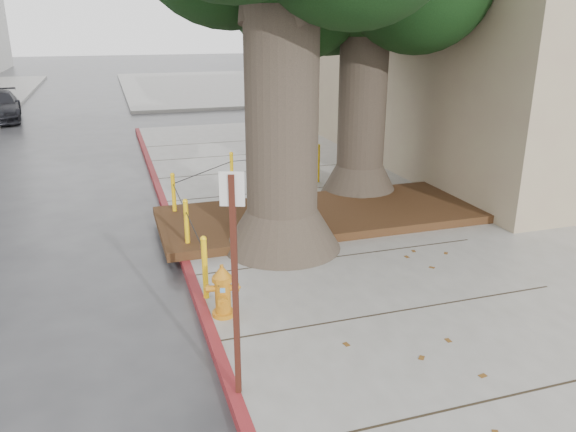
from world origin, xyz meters
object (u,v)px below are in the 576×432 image
Objects in this scene: car_silver at (290,104)px; car_red at (395,98)px; fire_hydrant at (223,291)px; signpost at (235,275)px.

car_red is at bearing -90.87° from car_silver.
fire_hydrant is 0.30× the size of signpost.
car_silver is (6.46, 18.16, -0.94)m from signpost.
car_red reaches higher than car_silver.
car_silver reaches higher than fire_hydrant.
car_red is (5.05, 0.09, 0.04)m from car_silver.
fire_hydrant is 0.20× the size of car_red.
signpost is at bearing 149.93° from car_red.
signpost is 0.72× the size of car_silver.
fire_hydrant is at bearing 157.21° from car_silver.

